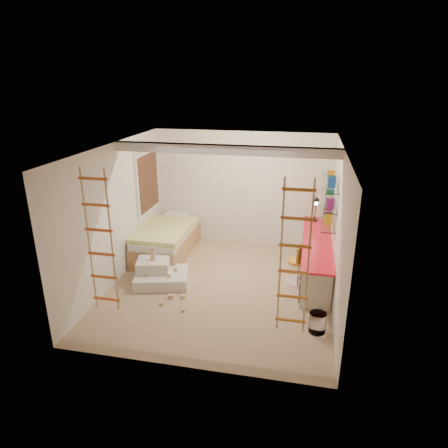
% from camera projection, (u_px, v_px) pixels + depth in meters
% --- Properties ---
extents(floor, '(4.50, 4.50, 0.00)m').
position_uv_depth(floor, '(221.00, 287.00, 7.48)').
color(floor, tan).
rests_on(floor, ground).
extents(ceiling_beam, '(4.00, 0.18, 0.16)m').
position_uv_depth(ceiling_beam, '(224.00, 150.00, 6.88)').
color(ceiling_beam, white).
rests_on(ceiling_beam, ceiling).
extents(window_frame, '(0.06, 1.15, 1.35)m').
position_uv_depth(window_frame, '(147.00, 182.00, 8.70)').
color(window_frame, white).
rests_on(window_frame, wall_left).
extents(window_blind, '(0.02, 1.00, 1.20)m').
position_uv_depth(window_blind, '(149.00, 182.00, 8.69)').
color(window_blind, '#4C2D1E').
rests_on(window_blind, window_frame).
extents(rope_ladder_left, '(0.41, 0.04, 2.13)m').
position_uv_depth(rope_ladder_left, '(100.00, 242.00, 5.61)').
color(rope_ladder_left, '#DD5C25').
rests_on(rope_ladder_left, ceiling).
extents(rope_ladder_right, '(0.41, 0.04, 2.13)m').
position_uv_depth(rope_ladder_right, '(294.00, 259.00, 5.09)').
color(rope_ladder_right, orange).
rests_on(rope_ladder_right, ceiling).
extents(waste_bin, '(0.26, 0.26, 0.32)m').
position_uv_depth(waste_bin, '(317.00, 323.00, 6.11)').
color(waste_bin, white).
rests_on(waste_bin, floor).
extents(desk, '(0.56, 2.80, 0.75)m').
position_uv_depth(desk, '(316.00, 256.00, 7.80)').
color(desk, red).
rests_on(desk, floor).
extents(shelves, '(0.25, 1.80, 0.71)m').
position_uv_depth(shelves, '(328.00, 199.00, 7.63)').
color(shelves, white).
rests_on(shelves, wall_right).
extents(bed, '(1.02, 2.00, 0.69)m').
position_uv_depth(bed, '(167.00, 240.00, 8.77)').
color(bed, '#AD7F51').
rests_on(bed, floor).
extents(task_lamp, '(0.14, 0.36, 0.57)m').
position_uv_depth(task_lamp, '(316.00, 206.00, 8.43)').
color(task_lamp, black).
rests_on(task_lamp, desk).
extents(swivel_chair, '(0.55, 0.55, 0.78)m').
position_uv_depth(swivel_chair, '(298.00, 269.00, 7.53)').
color(swivel_chair, orange).
rests_on(swivel_chair, floor).
extents(play_platform, '(1.13, 0.97, 0.44)m').
position_uv_depth(play_platform, '(159.00, 274.00, 7.59)').
color(play_platform, silver).
rests_on(play_platform, floor).
extents(toy_blocks, '(1.00, 1.06, 0.71)m').
position_uv_depth(toy_blocks, '(164.00, 277.00, 7.27)').
color(toy_blocks, '#CCB284').
rests_on(toy_blocks, floor).
extents(books, '(0.14, 0.58, 0.92)m').
position_uv_depth(books, '(329.00, 194.00, 7.60)').
color(books, yellow).
rests_on(books, shelves).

